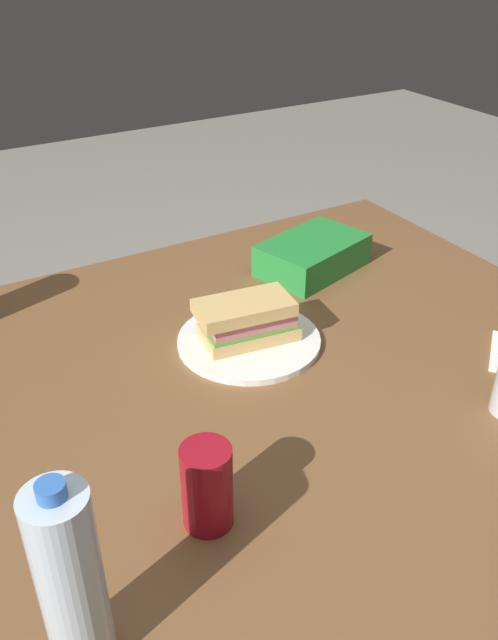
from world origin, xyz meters
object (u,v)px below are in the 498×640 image
paper_plate (249,340)px  sandwich (247,320)px  chip_bag (312,255)px  water_bottle_tall (71,581)px  soda_can_red (207,486)px  dining_table (237,437)px

paper_plate → sandwich: (0.00, 0.00, 0.05)m
sandwich → chip_bag: bearing=-145.6°
chip_bag → water_bottle_tall: size_ratio=0.92×
paper_plate → soda_can_red: 0.42m
chip_bag → water_bottle_tall: 0.95m
paper_plate → sandwich: 0.05m
dining_table → water_bottle_tall: bearing=40.0°
chip_bag → water_bottle_tall: water_bottle_tall is taller
soda_can_red → chip_bag: 0.73m
dining_table → paper_plate: 0.19m
sandwich → water_bottle_tall: 0.62m
soda_can_red → water_bottle_tall: water_bottle_tall is taller
dining_table → chip_bag: size_ratio=6.39×
sandwich → chip_bag: (-0.27, -0.19, -0.02)m
water_bottle_tall → paper_plate: bearing=-136.5°
dining_table → soda_can_red: bearing=52.2°
sandwich → water_bottle_tall: size_ratio=0.77×
paper_plate → chip_bag: chip_bag is taller
sandwich → water_bottle_tall: bearing=43.6°
dining_table → soda_can_red: size_ratio=12.04×
soda_can_red → dining_table: bearing=-127.8°
soda_can_red → water_bottle_tall: (0.20, 0.09, 0.06)m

